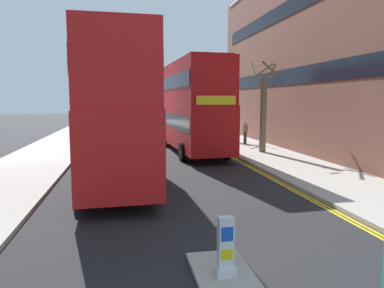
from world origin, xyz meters
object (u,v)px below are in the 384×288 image
at_px(pedestrian_far, 245,132).
at_px(double_decker_bus_oncoming, 191,104).
at_px(double_decker_bus_away, 115,107).
at_px(keep_left_bollard, 226,249).

bearing_deg(pedestrian_far, double_decker_bus_oncoming, -150.21).
height_order(double_decker_bus_away, pedestrian_far, double_decker_bus_away).
bearing_deg(pedestrian_far, keep_left_bollard, -109.77).
relative_size(keep_left_bollard, pedestrian_far, 0.69).
height_order(double_decker_bus_oncoming, pedestrian_far, double_decker_bus_oncoming).
bearing_deg(double_decker_bus_oncoming, pedestrian_far, 29.79).
xyz_separation_m(double_decker_bus_oncoming, pedestrian_far, (4.47, 2.56, -2.04)).
relative_size(double_decker_bus_away, double_decker_bus_oncoming, 1.00).
bearing_deg(keep_left_bollard, double_decker_bus_oncoming, 81.79).
bearing_deg(keep_left_bollard, pedestrian_far, 70.23).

